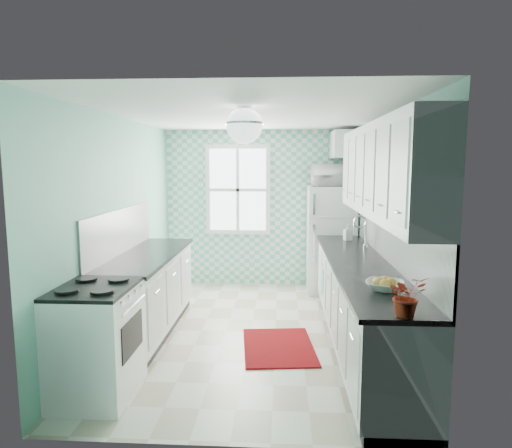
# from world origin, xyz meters

# --- Properties ---
(floor) EXTENTS (3.00, 4.40, 0.02)m
(floor) POSITION_xyz_m (0.00, 0.00, -0.01)
(floor) COLOR silver
(floor) RESTS_ON ground
(ceiling) EXTENTS (3.00, 4.40, 0.02)m
(ceiling) POSITION_xyz_m (0.00, 0.00, 2.51)
(ceiling) COLOR white
(ceiling) RESTS_ON wall_back
(wall_back) EXTENTS (3.00, 0.02, 2.50)m
(wall_back) POSITION_xyz_m (0.00, 2.21, 1.25)
(wall_back) COLOR #72BBA4
(wall_back) RESTS_ON floor
(wall_front) EXTENTS (3.00, 0.02, 2.50)m
(wall_front) POSITION_xyz_m (0.00, -2.21, 1.25)
(wall_front) COLOR #72BBA4
(wall_front) RESTS_ON floor
(wall_left) EXTENTS (0.02, 4.40, 2.50)m
(wall_left) POSITION_xyz_m (-1.51, 0.00, 1.25)
(wall_left) COLOR #72BBA4
(wall_left) RESTS_ON floor
(wall_right) EXTENTS (0.02, 4.40, 2.50)m
(wall_right) POSITION_xyz_m (1.51, 0.00, 1.25)
(wall_right) COLOR #72BBA4
(wall_right) RESTS_ON floor
(accent_wall) EXTENTS (3.00, 0.01, 2.50)m
(accent_wall) POSITION_xyz_m (0.00, 2.19, 1.25)
(accent_wall) COLOR #5CC3A5
(accent_wall) RESTS_ON wall_back
(window) EXTENTS (1.04, 0.05, 1.44)m
(window) POSITION_xyz_m (-0.35, 2.16, 1.55)
(window) COLOR white
(window) RESTS_ON wall_back
(backsplash_right) EXTENTS (0.02, 3.60, 0.51)m
(backsplash_right) POSITION_xyz_m (1.49, -0.40, 1.20)
(backsplash_right) COLOR white
(backsplash_right) RESTS_ON wall_right
(backsplash_left) EXTENTS (0.02, 2.15, 0.51)m
(backsplash_left) POSITION_xyz_m (-1.49, -0.07, 1.20)
(backsplash_left) COLOR white
(backsplash_left) RESTS_ON wall_left
(upper_cabinets_right) EXTENTS (0.33, 3.20, 0.90)m
(upper_cabinets_right) POSITION_xyz_m (1.33, -0.60, 1.90)
(upper_cabinets_right) COLOR white
(upper_cabinets_right) RESTS_ON wall_right
(upper_cabinet_fridge) EXTENTS (0.40, 0.74, 0.40)m
(upper_cabinet_fridge) POSITION_xyz_m (1.30, 1.83, 2.25)
(upper_cabinet_fridge) COLOR white
(upper_cabinet_fridge) RESTS_ON wall_right
(ceiling_light) EXTENTS (0.34, 0.34, 0.35)m
(ceiling_light) POSITION_xyz_m (0.00, -0.80, 2.32)
(ceiling_light) COLOR silver
(ceiling_light) RESTS_ON ceiling
(base_cabinets_right) EXTENTS (0.60, 3.60, 0.90)m
(base_cabinets_right) POSITION_xyz_m (1.20, -0.40, 0.45)
(base_cabinets_right) COLOR white
(base_cabinets_right) RESTS_ON floor
(countertop_right) EXTENTS (0.63, 3.60, 0.04)m
(countertop_right) POSITION_xyz_m (1.19, -0.40, 0.92)
(countertop_right) COLOR black
(countertop_right) RESTS_ON base_cabinets_right
(base_cabinets_left) EXTENTS (0.60, 2.15, 0.90)m
(base_cabinets_left) POSITION_xyz_m (-1.20, -0.07, 0.45)
(base_cabinets_left) COLOR white
(base_cabinets_left) RESTS_ON floor
(countertop_left) EXTENTS (0.63, 2.15, 0.04)m
(countertop_left) POSITION_xyz_m (-1.19, -0.07, 0.92)
(countertop_left) COLOR black
(countertop_left) RESTS_ON base_cabinets_left
(fridge) EXTENTS (0.71, 0.71, 1.63)m
(fridge) POSITION_xyz_m (1.11, 1.82, 0.82)
(fridge) COLOR white
(fridge) RESTS_ON floor
(stove) EXTENTS (0.62, 0.78, 0.94)m
(stove) POSITION_xyz_m (-1.20, -1.54, 0.49)
(stove) COLOR white
(stove) RESTS_ON floor
(sink) EXTENTS (0.49, 0.41, 0.53)m
(sink) POSITION_xyz_m (1.20, 0.38, 0.93)
(sink) COLOR silver
(sink) RESTS_ON countertop_right
(rug) EXTENTS (0.84, 1.13, 0.02)m
(rug) POSITION_xyz_m (0.33, -0.44, 0.01)
(rug) COLOR #741400
(rug) RESTS_ON floor
(dish_towel) EXTENTS (0.05, 0.22, 0.32)m
(dish_towel) POSITION_xyz_m (0.89, 0.60, 0.48)
(dish_towel) COLOR #5CB2AE
(dish_towel) RESTS_ON base_cabinets_right
(fruit_bowl) EXTENTS (0.38, 0.38, 0.08)m
(fruit_bowl) POSITION_xyz_m (1.20, -1.47, 0.98)
(fruit_bowl) COLOR silver
(fruit_bowl) RESTS_ON countertop_right
(potted_plant) EXTENTS (0.31, 0.29, 0.28)m
(potted_plant) POSITION_xyz_m (1.20, -2.11, 1.08)
(potted_plant) COLOR #B62532
(potted_plant) RESTS_ON countertop_right
(soap_bottle) EXTENTS (0.12, 0.12, 0.21)m
(soap_bottle) POSITION_xyz_m (1.25, 1.00, 1.05)
(soap_bottle) COLOR silver
(soap_bottle) RESTS_ON countertop_right
(microwave) EXTENTS (0.62, 0.44, 0.33)m
(microwave) POSITION_xyz_m (1.11, 1.82, 1.80)
(microwave) COLOR white
(microwave) RESTS_ON fridge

